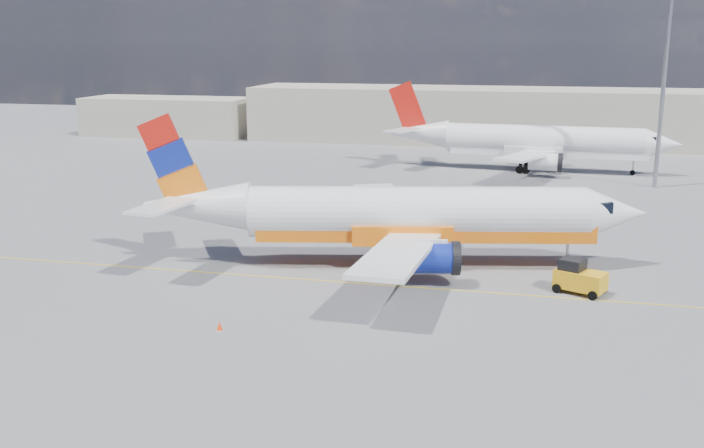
% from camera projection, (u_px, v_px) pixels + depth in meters
% --- Properties ---
extents(ground, '(240.00, 240.00, 0.00)m').
position_uv_depth(ground, '(316.00, 296.00, 47.72)').
color(ground, slate).
rests_on(ground, ground).
extents(taxi_line, '(70.00, 0.15, 0.01)m').
position_uv_depth(taxi_line, '(328.00, 281.00, 50.56)').
color(taxi_line, yellow).
rests_on(taxi_line, ground).
extents(terminal_main, '(70.00, 14.00, 8.00)m').
position_uv_depth(terminal_main, '(485.00, 115.00, 116.69)').
color(terminal_main, '#BCB4A2').
rests_on(terminal_main, ground).
extents(terminal_annex, '(26.00, 10.00, 6.00)m').
position_uv_depth(terminal_annex, '(167.00, 117.00, 125.22)').
color(terminal_annex, '#BCB4A2').
rests_on(terminal_annex, ground).
extents(main_jet, '(34.77, 26.78, 10.49)m').
position_uv_depth(main_jet, '(401.00, 215.00, 53.40)').
color(main_jet, white).
rests_on(main_jet, ground).
extents(second_jet, '(33.83, 26.74, 10.25)m').
position_uv_depth(second_jet, '(534.00, 142.00, 91.70)').
color(second_jet, white).
rests_on(second_jet, ground).
extents(gse_tug, '(3.35, 2.84, 2.10)m').
position_uv_depth(gse_tug, '(579.00, 277.00, 48.00)').
color(gse_tug, black).
rests_on(gse_tug, ground).
extents(traffic_cone, '(0.38, 0.38, 0.53)m').
position_uv_depth(traffic_cone, '(220.00, 326.00, 41.92)').
color(traffic_cone, white).
rests_on(traffic_cone, ground).
extents(floodlight_mast, '(1.54, 1.54, 21.13)m').
position_uv_depth(floodlight_mast, '(665.00, 64.00, 79.31)').
color(floodlight_mast, gray).
rests_on(floodlight_mast, ground).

